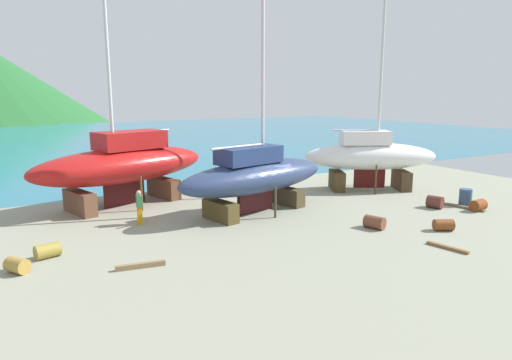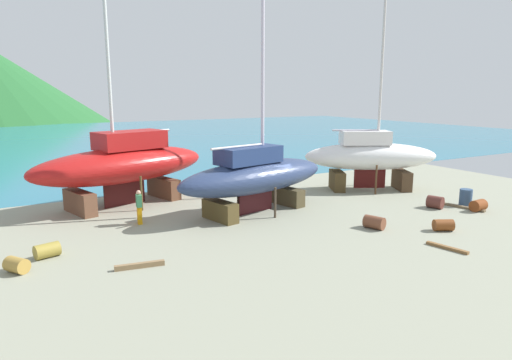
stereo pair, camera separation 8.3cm
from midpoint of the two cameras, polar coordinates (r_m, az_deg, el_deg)
ground_plane at (r=21.78m, az=4.80°, el=-5.48°), size 40.81×40.81×0.00m
sea_water at (r=64.36m, az=-18.96°, el=4.95°), size 130.06×71.15×0.01m
sailboat_large_starboard at (r=23.19m, az=-0.19°, el=0.62°), size 9.78×4.62×16.12m
sailboat_small_center at (r=25.77m, az=-16.61°, el=1.96°), size 10.79×5.92×14.85m
sailboat_far_slipway at (r=29.64m, az=14.24°, el=2.99°), size 8.69×6.19×13.89m
worker at (r=22.02m, az=-14.76°, el=-3.31°), size 0.30×0.47×1.66m
barrel_tipped_left at (r=26.57m, az=26.39°, el=-2.90°), size 0.85×0.66×0.61m
barrel_by_slipway at (r=18.97m, az=-25.16°, el=-8.16°), size 1.00×0.77×0.56m
barrel_ochre at (r=17.93m, az=-28.27°, el=-9.56°), size 0.90×0.96×0.55m
barrel_tipped_right at (r=22.17m, az=22.70°, el=-5.31°), size 1.00×0.86×0.53m
barrel_rust_far at (r=21.47m, az=14.78°, el=-5.23°), size 0.87×1.06×0.59m
barrel_rust_mid at (r=26.24m, az=21.78°, el=-2.62°), size 0.89×0.96×0.67m
barrel_tipped_center at (r=27.47m, az=25.07°, el=-2.01°), size 0.70×0.70×0.94m
timber_plank_near at (r=16.85m, az=-14.65°, el=-10.51°), size 1.77×0.45×0.19m
timber_short_cross at (r=19.76m, az=23.12°, el=-7.92°), size 0.51×1.72×0.12m
timber_short_skew at (r=26.96m, az=24.45°, el=-3.08°), size 0.78×2.66×0.12m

